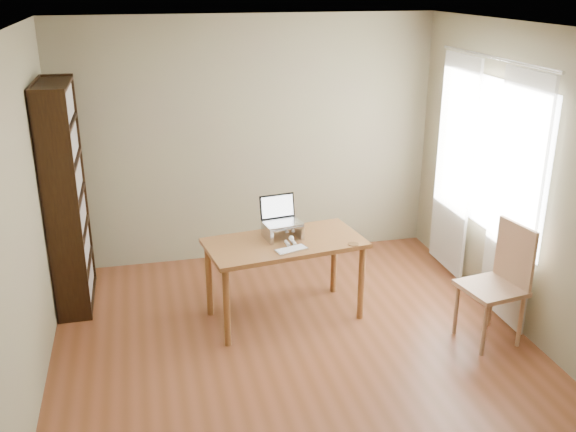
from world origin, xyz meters
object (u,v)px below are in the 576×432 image
object	(u,v)px
laptop	(281,215)
keyboard	(291,250)
desk	(285,251)
bookshelf	(66,197)
chair	(501,279)
cat	(285,229)

from	to	relation	value
laptop	keyboard	world-z (taller)	laptop
desk	keyboard	xyz separation A→B (m)	(0.01, -0.22, 0.11)
bookshelf	chair	bearing A→B (deg)	-23.97
laptop	cat	world-z (taller)	laptop
desk	cat	xyz separation A→B (m)	(0.03, 0.11, 0.16)
bookshelf	laptop	xyz separation A→B (m)	(1.87, -0.64, -0.11)
chair	keyboard	bearing A→B (deg)	151.49
bookshelf	cat	xyz separation A→B (m)	(1.90, -0.66, -0.24)
desk	cat	bearing A→B (deg)	67.58
bookshelf	laptop	distance (m)	1.98
desk	keyboard	distance (m)	0.25
desk	chair	size ratio (longest dim) A/B	1.41
bookshelf	keyboard	xyz separation A→B (m)	(1.88, -0.99, -0.29)
keyboard	cat	world-z (taller)	cat
laptop	bookshelf	bearing A→B (deg)	152.96
cat	chair	bearing A→B (deg)	-30.78
desk	laptop	size ratio (longest dim) A/B	4.11
bookshelf	laptop	size ratio (longest dim) A/B	5.90
bookshelf	chair	size ratio (longest dim) A/B	2.02
desk	laptop	distance (m)	0.32
bookshelf	laptop	world-z (taller)	bookshelf
bookshelf	chair	distance (m)	3.91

